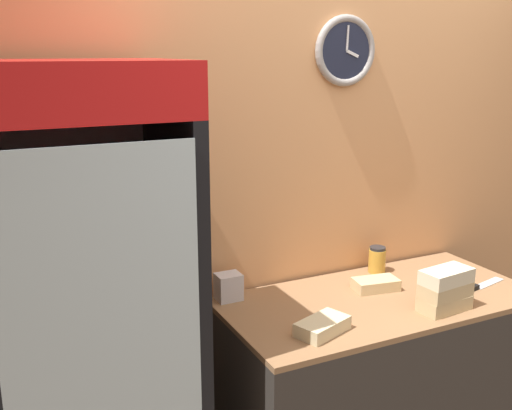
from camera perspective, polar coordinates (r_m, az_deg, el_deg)
wall_back at (r=2.96m, az=7.47°, el=1.59°), size 5.20×0.09×2.70m
prep_counter at (r=2.99m, az=11.22°, el=-16.83°), size 1.43×0.69×0.93m
beverage_cooler at (r=2.30m, az=-15.98°, el=-9.97°), size 0.72×0.65×1.98m
sandwich_stack_bottom at (r=2.71m, az=17.49°, el=-8.93°), size 0.23×0.13×0.06m
sandwich_stack_middle at (r=2.69m, az=17.59°, el=-7.72°), size 0.24×0.14×0.06m
sandwich_stack_top at (r=2.66m, az=17.69°, el=-6.48°), size 0.24×0.14×0.06m
sandwich_flat_left at (r=2.85m, az=11.33°, el=-7.42°), size 0.22×0.14×0.05m
sandwich_flat_right at (r=2.41m, az=6.35°, el=-11.41°), size 0.25×0.19×0.06m
chefs_knife at (r=3.00m, az=20.28°, el=-7.34°), size 0.31×0.10×0.02m
condiment_jar at (r=3.06m, az=11.46°, el=-5.13°), size 0.09×0.09×0.13m
napkin_dispenser at (r=2.68m, az=-2.64°, el=-7.78°), size 0.11×0.09×0.12m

